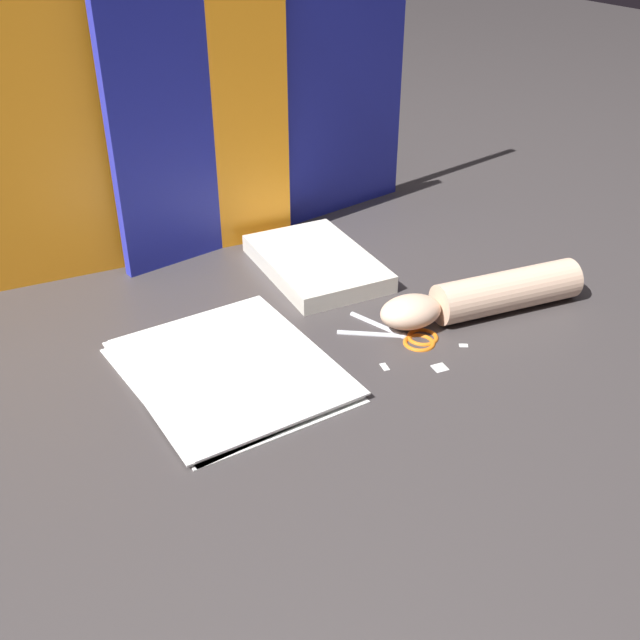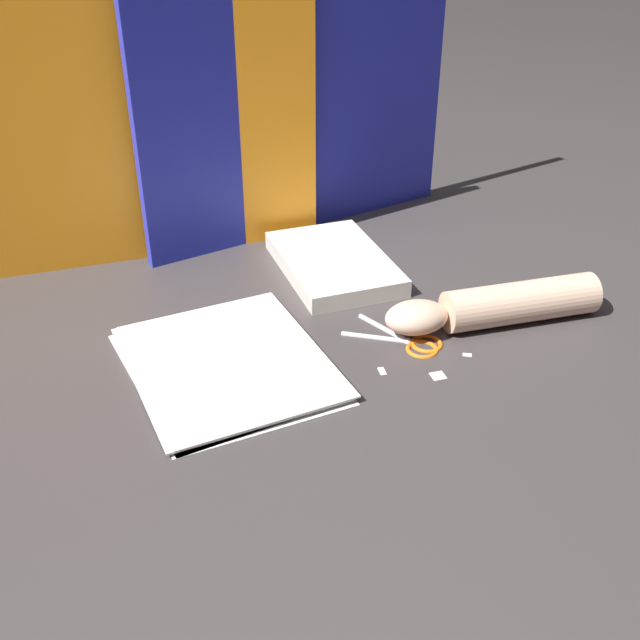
{
  "view_description": "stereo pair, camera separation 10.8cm",
  "coord_description": "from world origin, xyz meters",
  "px_view_note": "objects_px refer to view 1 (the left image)",
  "views": [
    {
      "loc": [
        -0.46,
        -0.79,
        0.62
      ],
      "look_at": [
        0.01,
        0.0,
        0.06
      ],
      "focal_mm": 42.0,
      "sensor_mm": 36.0,
      "label": 1
    },
    {
      "loc": [
        -0.37,
        -0.84,
        0.62
      ],
      "look_at": [
        0.01,
        0.0,
        0.06
      ],
      "focal_mm": 42.0,
      "sensor_mm": 36.0,
      "label": 2
    }
  ],
  "objects_px": {
    "scissors": "(405,334)",
    "hand_forearm": "(485,296)",
    "paper_stack": "(230,369)",
    "book_closed": "(316,263)"
  },
  "relations": [
    {
      "from": "paper_stack",
      "to": "hand_forearm",
      "type": "relative_size",
      "value": 0.94
    },
    {
      "from": "paper_stack",
      "to": "book_closed",
      "type": "distance_m",
      "value": 0.34
    },
    {
      "from": "scissors",
      "to": "hand_forearm",
      "type": "distance_m",
      "value": 0.15
    },
    {
      "from": "paper_stack",
      "to": "scissors",
      "type": "bearing_deg",
      "value": -10.32
    },
    {
      "from": "paper_stack",
      "to": "scissors",
      "type": "xyz_separation_m",
      "value": [
        0.27,
        -0.05,
        -0.0
      ]
    },
    {
      "from": "paper_stack",
      "to": "book_closed",
      "type": "xyz_separation_m",
      "value": [
        0.27,
        0.21,
        0.01
      ]
    },
    {
      "from": "hand_forearm",
      "to": "book_closed",
      "type": "bearing_deg",
      "value": 120.42
    },
    {
      "from": "scissors",
      "to": "hand_forearm",
      "type": "relative_size",
      "value": 0.44
    },
    {
      "from": "paper_stack",
      "to": "book_closed",
      "type": "bearing_deg",
      "value": 38.34
    },
    {
      "from": "scissors",
      "to": "hand_forearm",
      "type": "height_order",
      "value": "hand_forearm"
    }
  ]
}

